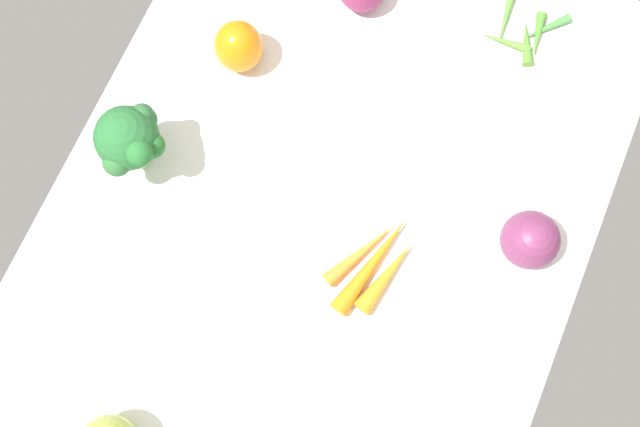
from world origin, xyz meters
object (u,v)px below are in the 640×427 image
object	(u,v)px
bell_pepper_orange	(238,46)
okra_pile	(524,34)
carrot_bunch	(375,264)
red_onion_near_basket	(530,240)
broccoli_head	(130,140)

from	to	relation	value
bell_pepper_orange	okra_pile	bearing A→B (deg)	-61.51
carrot_bunch	okra_pile	world-z (taller)	carrot_bunch
bell_pepper_orange	okra_pile	size ratio (longest dim) A/B	0.69
bell_pepper_orange	red_onion_near_basket	size ratio (longest dim) A/B	1.05
carrot_bunch	broccoli_head	size ratio (longest dim) A/B	1.31
okra_pile	broccoli_head	xyz separation A→B (cm)	(-41.28, 45.07, 7.51)
bell_pepper_orange	carrot_bunch	bearing A→B (deg)	-124.97
red_onion_near_basket	carrot_bunch	bearing A→B (deg)	121.14
red_onion_near_basket	broccoli_head	xyz separation A→B (cm)	(-9.92, 56.23, 4.15)
red_onion_near_basket	bell_pepper_orange	bearing A→B (deg)	78.07
bell_pepper_orange	broccoli_head	distance (cm)	21.80
bell_pepper_orange	carrot_bunch	world-z (taller)	bell_pepper_orange
broccoli_head	carrot_bunch	bearing A→B (deg)	-91.98
carrot_bunch	red_onion_near_basket	distance (cm)	21.89
red_onion_near_basket	okra_pile	world-z (taller)	red_onion_near_basket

